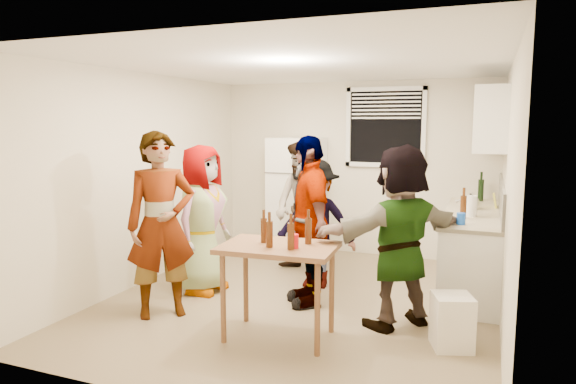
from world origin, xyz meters
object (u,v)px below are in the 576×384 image
at_px(serving_table, 279,337).
at_px(wine_bottle, 480,201).
at_px(trash_bin, 452,320).
at_px(guest_back_left, 303,274).
at_px(beer_bottle_counter, 463,219).
at_px(beer_bottle_table, 264,242).
at_px(red_cup, 293,248).
at_px(blue_cup, 461,224).
at_px(guest_stripe, 164,314).
at_px(guest_black, 308,303).
at_px(guest_orange, 397,325).
at_px(kettle, 470,209).
at_px(guest_back_right, 315,286).
at_px(guest_grey, 204,291).
at_px(refrigerator, 297,196).

bearing_deg(serving_table, wine_bottle, 61.79).
xyz_separation_m(trash_bin, guest_back_left, (-1.92, 1.58, -0.25)).
bearing_deg(trash_bin, wine_bottle, 86.85).
relative_size(beer_bottle_counter, guest_back_left, 0.15).
xyz_separation_m(beer_bottle_table, red_cup, (0.32, -0.10, 0.00)).
relative_size(blue_cup, guest_stripe, 0.06).
bearing_deg(guest_stripe, guest_black, -8.65).
xyz_separation_m(guest_stripe, guest_orange, (2.24, 0.59, 0.00)).
height_order(serving_table, red_cup, red_cup).
xyz_separation_m(wine_bottle, trash_bin, (-0.15, -2.66, -0.65)).
distance_m(kettle, guest_back_right, 2.05).
height_order(beer_bottle_counter, guest_black, beer_bottle_counter).
xyz_separation_m(kettle, red_cup, (-1.35, -2.35, -0.05)).
xyz_separation_m(blue_cup, guest_back_right, (-1.61, 0.22, -0.90)).
distance_m(wine_bottle, beer_bottle_table, 3.45).
distance_m(kettle, guest_grey, 3.27).
height_order(serving_table, guest_back_right, serving_table).
distance_m(beer_bottle_counter, guest_black, 1.88).
bearing_deg(guest_black, guest_orange, 43.75).
bearing_deg(wine_bottle, kettle, -98.06).
relative_size(kettle, wine_bottle, 0.85).
height_order(kettle, guest_back_left, kettle).
bearing_deg(red_cup, guest_stripe, 174.63).
height_order(guest_back_right, guest_black, guest_back_right).
height_order(refrigerator, guest_black, refrigerator).
distance_m(refrigerator, guest_back_left, 1.34).
xyz_separation_m(guest_stripe, guest_back_left, (0.83, 1.83, 0.00)).
distance_m(trash_bin, guest_stripe, 2.77).
relative_size(kettle, guest_orange, 0.14).
height_order(red_cup, guest_back_right, red_cup).
distance_m(kettle, red_cup, 2.71).
height_order(kettle, trash_bin, kettle).
relative_size(guest_back_right, guest_orange, 0.86).
bearing_deg(serving_table, refrigerator, 107.34).
bearing_deg(guest_back_right, kettle, 23.17).
height_order(guest_back_left, guest_black, guest_back_left).
height_order(refrigerator, kettle, refrigerator).
bearing_deg(guest_black, guest_grey, -119.61).
xyz_separation_m(wine_bottle, guest_grey, (-2.90, -2.13, -0.90)).
bearing_deg(guest_back_right, wine_bottle, 38.07).
bearing_deg(wine_bottle, trash_bin, -93.15).
height_order(guest_grey, guest_back_left, guest_back_left).
height_order(kettle, red_cup, kettle).
bearing_deg(guest_orange, guest_grey, -51.75).
height_order(blue_cup, serving_table, blue_cup).
relative_size(wine_bottle, trash_bin, 0.61).
bearing_deg(kettle, guest_black, -138.70).
bearing_deg(guest_black, red_cup, -20.66).
relative_size(trash_bin, guest_grey, 0.28).
height_order(guest_grey, guest_orange, guest_grey).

